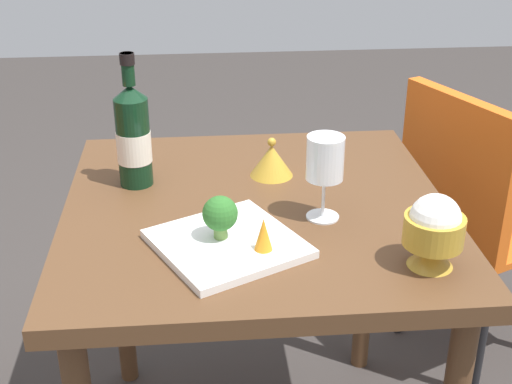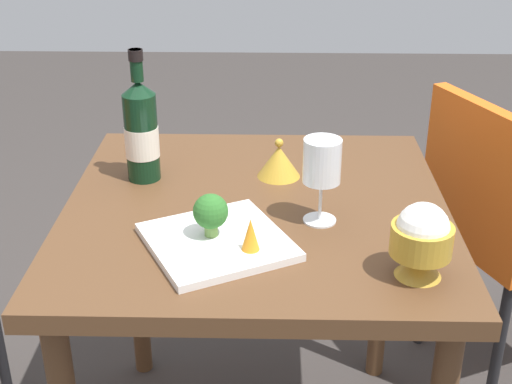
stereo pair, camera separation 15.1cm
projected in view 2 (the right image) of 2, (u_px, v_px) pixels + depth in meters
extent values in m
cube|color=brown|center=(256.00, 213.00, 1.53)|extent=(0.82, 0.82, 0.04)
cylinder|color=brown|center=(383.00, 273.00, 2.00)|extent=(0.05, 0.05, 0.70)
cylinder|color=brown|center=(136.00, 270.00, 2.01)|extent=(0.05, 0.05, 0.70)
cube|color=orange|center=(477.00, 178.00, 1.85)|extent=(0.20, 0.38, 0.40)
cylinder|color=black|center=(425.00, 285.00, 2.19)|extent=(0.03, 0.03, 0.43)
cylinder|color=black|center=(498.00, 350.00, 1.91)|extent=(0.03, 0.03, 0.43)
cylinder|color=black|center=(142.00, 137.00, 1.60)|extent=(0.07, 0.08, 0.20)
cone|color=black|center=(138.00, 88.00, 1.55)|extent=(0.07, 0.08, 0.03)
cylinder|color=black|center=(136.00, 65.00, 1.53)|extent=(0.03, 0.03, 0.07)
cylinder|color=black|center=(135.00, 55.00, 1.52)|extent=(0.03, 0.03, 0.02)
cylinder|color=silver|center=(142.00, 141.00, 1.61)|extent=(0.08, 0.08, 0.07)
cylinder|color=white|center=(319.00, 220.00, 1.46)|extent=(0.07, 0.07, 0.00)
cylinder|color=white|center=(320.00, 201.00, 1.44)|extent=(0.01, 0.01, 0.08)
cylinder|color=white|center=(322.00, 161.00, 1.40)|extent=(0.08, 0.08, 0.09)
cone|color=gold|center=(419.00, 264.00, 1.26)|extent=(0.08, 0.08, 0.04)
cylinder|color=gold|center=(422.00, 240.00, 1.24)|extent=(0.11, 0.11, 0.05)
sphere|color=white|center=(423.00, 229.00, 1.23)|extent=(0.09, 0.09, 0.09)
cone|color=gold|center=(279.00, 161.00, 1.64)|extent=(0.10, 0.10, 0.07)
sphere|color=gold|center=(279.00, 143.00, 1.62)|extent=(0.02, 0.02, 0.02)
cube|color=white|center=(217.00, 242.00, 1.36)|extent=(0.34, 0.34, 0.02)
cylinder|color=#729E4C|center=(211.00, 229.00, 1.37)|extent=(0.03, 0.03, 0.03)
sphere|color=#2D6B28|center=(211.00, 211.00, 1.35)|extent=(0.07, 0.07, 0.07)
cone|color=orange|center=(251.00, 234.00, 1.31)|extent=(0.03, 0.03, 0.06)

